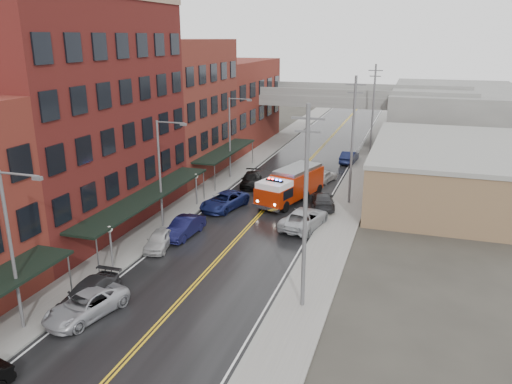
% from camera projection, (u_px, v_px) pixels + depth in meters
% --- Properties ---
extents(road, '(11.00, 160.00, 0.02)m').
position_uv_depth(road, '(262.00, 213.00, 45.29)').
color(road, black).
rests_on(road, ground).
extents(sidewalk_left, '(3.00, 160.00, 0.15)m').
position_uv_depth(sidewalk_left, '(188.00, 204.00, 47.41)').
color(sidewalk_left, slate).
rests_on(sidewalk_left, ground).
extents(sidewalk_right, '(3.00, 160.00, 0.15)m').
position_uv_depth(sidewalk_right, '(342.00, 221.00, 43.13)').
color(sidewalk_right, slate).
rests_on(sidewalk_right, ground).
extents(curb_left, '(0.30, 160.00, 0.15)m').
position_uv_depth(curb_left, '(204.00, 206.00, 46.93)').
color(curb_left, gray).
rests_on(curb_left, ground).
extents(curb_right, '(0.30, 160.00, 0.15)m').
position_uv_depth(curb_right, '(323.00, 219.00, 43.61)').
color(curb_right, gray).
rests_on(curb_right, ground).
extents(brick_building_b, '(9.00, 20.00, 18.00)m').
position_uv_depth(brick_building_b, '(79.00, 118.00, 40.14)').
color(brick_building_b, '#501715').
rests_on(brick_building_b, ground).
extents(brick_building_c, '(9.00, 15.00, 15.00)m').
position_uv_depth(brick_building_c, '(177.00, 108.00, 56.48)').
color(brick_building_c, maroon).
rests_on(brick_building_c, ground).
extents(brick_building_far, '(9.00, 20.00, 12.00)m').
position_uv_depth(brick_building_far, '(232.00, 103.00, 72.82)').
color(brick_building_far, maroon).
rests_on(brick_building_far, ground).
extents(tan_building, '(14.00, 22.00, 5.00)m').
position_uv_depth(tan_building, '(447.00, 173.00, 48.93)').
color(tan_building, brown).
rests_on(tan_building, ground).
extents(right_far_block, '(18.00, 30.00, 8.00)m').
position_uv_depth(right_far_block, '(454.00, 115.00, 75.14)').
color(right_far_block, slate).
rests_on(right_far_block, ground).
extents(awning_1, '(2.60, 18.00, 3.09)m').
position_uv_depth(awning_1, '(147.00, 196.00, 40.24)').
color(awning_1, black).
rests_on(awning_1, ground).
extents(awning_2, '(2.60, 13.00, 3.09)m').
position_uv_depth(awning_2, '(226.00, 151.00, 56.13)').
color(awning_2, black).
rests_on(awning_2, ground).
extents(globe_lamp_1, '(0.44, 0.44, 3.12)m').
position_uv_depth(globe_lamp_1, '(110.00, 237.00, 33.76)').
color(globe_lamp_1, '#59595B').
rests_on(globe_lamp_1, ground).
extents(globe_lamp_2, '(0.44, 0.44, 3.12)m').
position_uv_depth(globe_lamp_2, '(196.00, 182.00, 46.48)').
color(globe_lamp_2, '#59595B').
rests_on(globe_lamp_2, ground).
extents(street_lamp_0, '(2.64, 0.22, 9.00)m').
position_uv_depth(street_lamp_0, '(14.00, 242.00, 25.68)').
color(street_lamp_0, '#59595B').
rests_on(street_lamp_0, ground).
extents(street_lamp_1, '(2.64, 0.22, 9.00)m').
position_uv_depth(street_lamp_1, '(162.00, 168.00, 40.21)').
color(street_lamp_1, '#59595B').
rests_on(street_lamp_1, ground).
extents(street_lamp_2, '(2.64, 0.22, 9.00)m').
position_uv_depth(street_lamp_2, '(232.00, 133.00, 54.74)').
color(street_lamp_2, '#59595B').
rests_on(street_lamp_2, ground).
extents(utility_pole_0, '(1.80, 0.24, 12.00)m').
position_uv_depth(utility_pole_0, '(305.00, 206.00, 27.67)').
color(utility_pole_0, '#59595B').
rests_on(utility_pole_0, ground).
extents(utility_pole_1, '(1.80, 0.24, 12.00)m').
position_uv_depth(utility_pole_1, '(353.00, 139.00, 45.83)').
color(utility_pole_1, '#59595B').
rests_on(utility_pole_1, ground).
extents(utility_pole_2, '(1.80, 0.24, 12.00)m').
position_uv_depth(utility_pole_2, '(373.00, 110.00, 63.99)').
color(utility_pole_2, '#59595B').
rests_on(utility_pole_2, ground).
extents(overpass, '(40.00, 10.00, 7.50)m').
position_uv_depth(overpass, '(327.00, 103.00, 72.56)').
color(overpass, slate).
rests_on(overpass, ground).
extents(fire_truck, '(5.27, 9.03, 3.14)m').
position_uv_depth(fire_truck, '(290.00, 185.00, 47.86)').
color(fire_truck, '#921F06').
rests_on(fire_truck, ground).
extents(parked_car_left_2, '(3.46, 5.47, 1.41)m').
position_uv_depth(parked_car_left_2, '(86.00, 305.00, 28.37)').
color(parked_car_left_2, '#A1A2A9').
rests_on(parked_car_left_2, ground).
extents(parked_car_left_3, '(2.12, 4.98, 1.43)m').
position_uv_depth(parked_car_left_3, '(88.00, 294.00, 29.55)').
color(parked_car_left_3, '#242426').
rests_on(parked_car_left_3, ground).
extents(parked_car_left_4, '(2.29, 4.20, 1.35)m').
position_uv_depth(parked_car_left_4, '(159.00, 240.00, 37.55)').
color(parked_car_left_4, '#B3B3B3').
rests_on(parked_car_left_4, ground).
extents(parked_car_left_5, '(1.96, 4.72, 1.52)m').
position_uv_depth(parked_car_left_5, '(184.00, 227.00, 39.77)').
color(parked_car_left_5, '#0E0F33').
rests_on(parked_car_left_5, ground).
extents(parked_car_left_6, '(3.73, 5.91, 1.52)m').
position_uv_depth(parked_car_left_6, '(224.00, 201.00, 46.10)').
color(parked_car_left_6, navy).
rests_on(parked_car_left_6, ground).
extents(parked_car_left_7, '(2.82, 5.06, 1.39)m').
position_uv_depth(parked_car_left_7, '(251.00, 180.00, 53.20)').
color(parked_car_left_7, black).
rests_on(parked_car_left_7, ground).
extents(parked_car_right_0, '(3.68, 6.18, 1.61)m').
position_uv_depth(parked_car_right_0, '(304.00, 218.00, 41.58)').
color(parked_car_right_0, '#A9ADB1').
rests_on(parked_car_right_0, ground).
extents(parked_car_right_1, '(3.22, 5.43, 1.48)m').
position_uv_depth(parked_car_right_1, '(323.00, 200.00, 46.39)').
color(parked_car_right_1, '#262628').
rests_on(parked_car_right_1, ground).
extents(parked_car_right_2, '(2.59, 4.18, 1.33)m').
position_uv_depth(parked_car_right_2, '(325.00, 176.00, 54.75)').
color(parked_car_right_2, '#B7B7B7').
rests_on(parked_car_right_2, ground).
extents(parked_car_right_3, '(1.96, 4.79, 1.54)m').
position_uv_depth(parked_car_right_3, '(349.00, 157.00, 62.81)').
color(parked_car_right_3, black).
rests_on(parked_car_right_3, ground).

